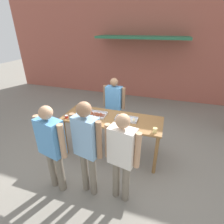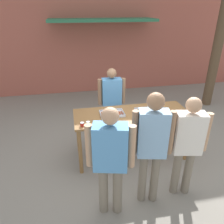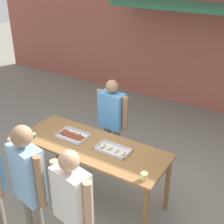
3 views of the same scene
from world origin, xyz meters
name	(u,v)px [view 1 (image 1 of 3)]	position (x,y,z in m)	size (l,w,h in m)	color
ground_plane	(112,152)	(0.00, 0.00, 0.00)	(24.00, 24.00, 0.00)	gray
building_facade_back	(144,41)	(0.00, 3.98, 2.26)	(12.00, 1.11, 4.50)	#A85647
serving_table	(112,123)	(0.00, 0.00, 0.83)	(2.18, 0.82, 0.95)	brown
food_tray_sausages	(96,114)	(-0.38, 0.03, 0.96)	(0.45, 0.31, 0.04)	silver
food_tray_buns	(126,119)	(0.30, 0.03, 0.97)	(0.48, 0.25, 0.06)	silver
condiment_jar_mustard	(66,117)	(-0.95, -0.30, 0.98)	(0.07, 0.07, 0.06)	#B22319
condiment_jar_ketchup	(71,117)	(-0.86, -0.28, 0.98)	(0.07, 0.07, 0.06)	#567A38
beer_cup	(155,130)	(0.95, -0.29, 0.99)	(0.08, 0.08, 0.09)	#DBC67A
person_server_behind_table	(114,102)	(-0.22, 0.87, 0.95)	(0.60, 0.25, 1.60)	#756B5B
person_customer_holding_hotdog	(52,144)	(-0.66, -1.26, 1.00)	(0.63, 0.34, 1.69)	#756B5B
person_customer_with_cup	(122,153)	(0.52, -1.11, 0.99)	(0.59, 0.30, 1.67)	#756B5B
person_customer_waiting_in_line	(87,143)	(-0.05, -1.16, 1.08)	(0.57, 0.30, 1.80)	#756B5B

